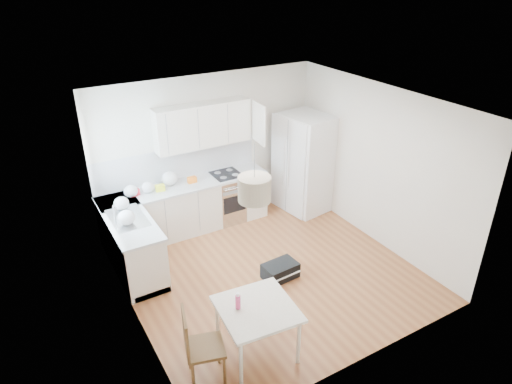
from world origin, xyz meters
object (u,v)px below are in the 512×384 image
gym_bag (280,271)px  dining_chair (206,346)px  dining_table (257,312)px  refrigerator (305,163)px

gym_bag → dining_chair: bearing=-150.4°
dining_table → dining_chair: bearing=-170.5°
refrigerator → dining_chair: refrigerator is taller
refrigerator → dining_table: bearing=-142.0°
dining_chair → gym_bag: (1.77, 1.17, -0.37)m
dining_chair → gym_bag: 2.16m
dining_chair → dining_table: bearing=20.2°
refrigerator → dining_chair: size_ratio=1.90×
refrigerator → dining_table: refrigerator is taller
dining_chair → gym_bag: size_ratio=1.89×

